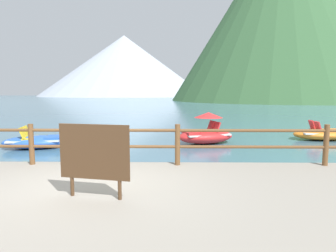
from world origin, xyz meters
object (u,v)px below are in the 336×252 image
(pedal_boat_2, at_px, (324,134))
(sign_board, at_px, (94,153))
(pedal_boat_0, at_px, (206,133))
(pedal_boat_1, at_px, (36,141))

(pedal_boat_2, bearing_deg, sign_board, -133.54)
(pedal_boat_0, bearing_deg, sign_board, -109.61)
(sign_board, bearing_deg, pedal_boat_1, 121.96)
(sign_board, height_order, pedal_boat_2, sign_board)
(pedal_boat_1, xyz_separation_m, pedal_boat_2, (11.63, 2.07, 0.01))
(pedal_boat_1, bearing_deg, pedal_boat_2, 10.09)
(sign_board, xyz_separation_m, pedal_boat_2, (7.80, 8.21, -0.87))
(sign_board, xyz_separation_m, pedal_boat_0, (2.58, 7.24, -0.71))
(sign_board, distance_m, pedal_boat_0, 7.72)
(pedal_boat_0, bearing_deg, pedal_boat_2, 10.52)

